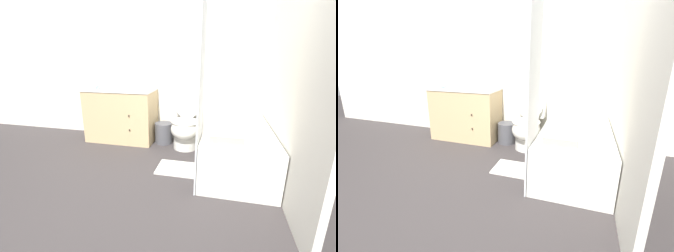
{
  "view_description": "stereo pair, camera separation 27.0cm",
  "coord_description": "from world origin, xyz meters",
  "views": [
    {
      "loc": [
        0.73,
        -1.75,
        1.3
      ],
      "look_at": [
        0.13,
        0.76,
        0.5
      ],
      "focal_mm": 24.0,
      "sensor_mm": 36.0,
      "label": 1
    },
    {
      "loc": [
        0.98,
        -1.68,
        1.3
      ],
      "look_at": [
        0.13,
        0.76,
        0.5
      ],
      "focal_mm": 24.0,
      "sensor_mm": 36.0,
      "label": 2
    }
  ],
  "objects": [
    {
      "name": "hand_towel_folded",
      "position": [
        -1.18,
        1.28,
        0.86
      ],
      "size": [
        0.22,
        0.13,
        0.05
      ],
      "color": "silver",
      "rests_on": "vanity_cabinet"
    },
    {
      "name": "wall_back",
      "position": [
        -0.01,
        1.71,
        1.25
      ],
      "size": [
        8.0,
        0.06,
        2.5
      ],
      "color": "white",
      "rests_on": "ground_plane"
    },
    {
      "name": "wall_right",
      "position": [
        1.35,
        0.84,
        1.25
      ],
      "size": [
        0.05,
        2.69,
        2.5
      ],
      "color": "white",
      "rests_on": "ground_plane"
    },
    {
      "name": "ground_plane",
      "position": [
        0.0,
        0.0,
        0.0
      ],
      "size": [
        14.0,
        14.0,
        0.0
      ],
      "primitive_type": "plane",
      "color": "#383333"
    },
    {
      "name": "bathtub",
      "position": [
        0.93,
        0.92,
        0.25
      ],
      "size": [
        0.77,
        1.53,
        0.49
      ],
      "color": "silver",
      "rests_on": "ground_plane"
    },
    {
      "name": "toilet",
      "position": [
        0.26,
        1.34,
        0.34
      ],
      "size": [
        0.41,
        0.65,
        0.86
      ],
      "color": "silver",
      "rests_on": "ground_plane"
    },
    {
      "name": "bath_towel_folded",
      "position": [
        0.81,
        0.42,
        0.53
      ],
      "size": [
        0.33,
        0.2,
        0.07
      ],
      "color": "tan",
      "rests_on": "bathtub"
    },
    {
      "name": "tissue_box",
      "position": [
        -0.61,
        1.42,
        0.87
      ],
      "size": [
        0.11,
        0.12,
        0.1
      ],
      "color": "silver",
      "rests_on": "vanity_cabinet"
    },
    {
      "name": "bath_mat",
      "position": [
        0.33,
        0.64,
        0.01
      ],
      "size": [
        0.59,
        0.37,
        0.02
      ],
      "color": "silver",
      "rests_on": "ground_plane"
    },
    {
      "name": "soap_dispenser",
      "position": [
        -0.33,
        1.42,
        0.89
      ],
      "size": [
        0.06,
        0.06,
        0.14
      ],
      "color": "silver",
      "rests_on": "vanity_cabinet"
    },
    {
      "name": "vanity_cabinet",
      "position": [
        -0.79,
        1.43,
        0.42
      ],
      "size": [
        1.08,
        0.55,
        0.83
      ],
      "color": "tan",
      "rests_on": "ground_plane"
    },
    {
      "name": "sink_faucet",
      "position": [
        -0.79,
        1.6,
        0.86
      ],
      "size": [
        0.14,
        0.12,
        0.12
      ],
      "color": "silver",
      "rests_on": "vanity_cabinet"
    },
    {
      "name": "wastebasket",
      "position": [
        -0.1,
        1.45,
        0.16
      ],
      "size": [
        0.27,
        0.27,
        0.32
      ],
      "color": "#4C4C51",
      "rests_on": "ground_plane"
    },
    {
      "name": "shower_curtain",
      "position": [
        0.54,
        0.39,
        0.94
      ],
      "size": [
        0.01,
        0.5,
        1.86
      ],
      "color": "white",
      "rests_on": "ground_plane"
    }
  ]
}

